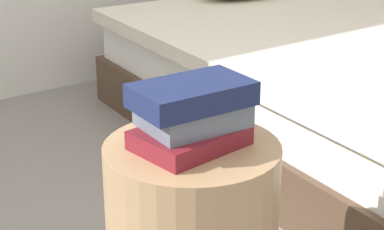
# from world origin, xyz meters

# --- Properties ---
(bed) EXTENTS (1.66, 2.10, 0.62)m
(bed) POSITION_xyz_m (1.32, 0.66, 0.23)
(bed) COLOR #4C3828
(bed) RESTS_ON ground_plane
(book_maroon) EXTENTS (0.25, 0.20, 0.04)m
(book_maroon) POSITION_xyz_m (-0.01, 0.00, 0.55)
(book_maroon) COLOR maroon
(book_maroon) RESTS_ON side_table
(book_slate) EXTENTS (0.23, 0.18, 0.05)m
(book_slate) POSITION_xyz_m (0.01, 0.01, 0.60)
(book_slate) COLOR slate
(book_slate) RESTS_ON book_maroon
(book_navy) EXTENTS (0.27, 0.17, 0.05)m
(book_navy) POSITION_xyz_m (0.00, -0.00, 0.65)
(book_navy) COLOR #19234C
(book_navy) RESTS_ON book_slate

